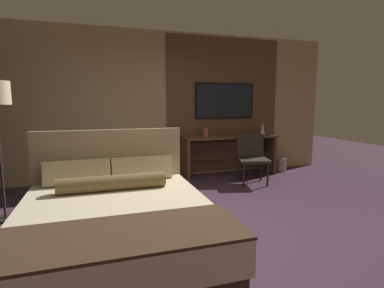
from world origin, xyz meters
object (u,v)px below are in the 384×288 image
tv (225,101)px  vase_tall (263,129)px  vase_short (206,132)px  desk (228,148)px  waste_bin (281,164)px  desk_chair (252,154)px  bed (116,221)px

tv → vase_tall: 0.97m
vase_tall → vase_short: bearing=175.1°
desk → tv: tv is taller
tv → waste_bin: 1.84m
desk → waste_bin: 1.29m
tv → vase_short: size_ratio=8.27×
vase_short → waste_bin: size_ratio=0.55×
desk_chair → waste_bin: 1.28m
waste_bin → desk_chair: bearing=-149.8°
bed → vase_short: (1.90, 2.58, 0.57)m
desk_chair → waste_bin: desk_chair is taller
bed → vase_tall: bearing=38.6°
desk → desk_chair: 0.69m
desk → vase_tall: bearing=-5.8°
desk_chair → vase_tall: bearing=60.0°
tv → desk_chair: (0.16, -0.88, -0.97)m
bed → tv: tv is taller
bed → tv: 3.84m
bed → desk: (2.37, 2.55, 0.24)m
desk → waste_bin: size_ratio=6.79×
vase_tall → waste_bin: vase_tall is taller
bed → tv: (2.37, 2.77, 1.19)m
waste_bin → bed: bearing=-145.1°
desk → waste_bin: bearing=-2.3°
desk → tv: size_ratio=1.50×
desk → desk_chair: bearing=-76.4°
desk_chair → vase_tall: (0.57, 0.59, 0.40)m
bed → tv: bearing=49.5°
desk_chair → desk: bearing=117.5°
vase_short → waste_bin: 1.85m
tv → waste_bin: (1.22, -0.27, -1.35)m
desk → desk_chair: size_ratio=2.16×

